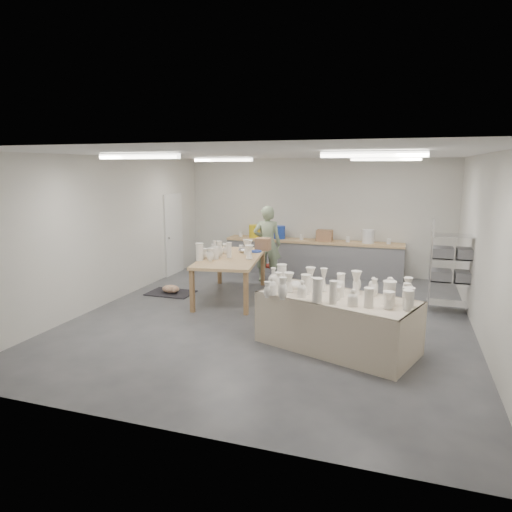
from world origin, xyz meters
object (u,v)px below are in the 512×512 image
(drying_table, at_px, (337,319))
(work_table, at_px, (232,256))
(red_stool, at_px, (270,266))
(potter, at_px, (267,244))

(drying_table, bearing_deg, work_table, 159.26)
(drying_table, bearing_deg, red_stool, 138.95)
(work_table, distance_m, red_stool, 1.94)
(drying_table, xyz_separation_m, work_table, (-2.57, 2.18, 0.44))
(drying_table, distance_m, red_stool, 4.60)
(red_stool, bearing_deg, potter, -90.00)
(potter, bearing_deg, work_table, 65.56)
(potter, distance_m, red_stool, 0.68)
(potter, bearing_deg, red_stool, -103.08)
(potter, height_order, red_stool, potter)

